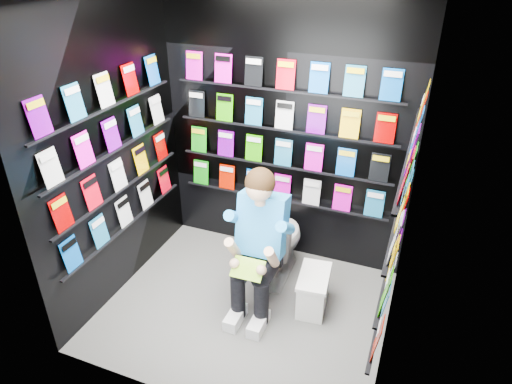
% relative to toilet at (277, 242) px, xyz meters
% --- Properties ---
extents(floor, '(2.40, 2.40, 0.00)m').
position_rel_toilet_xyz_m(floor, '(-0.09, -0.58, -0.37)').
color(floor, '#5A5A58').
rests_on(floor, ground).
extents(wall_back, '(2.40, 0.04, 2.60)m').
position_rel_toilet_xyz_m(wall_back, '(-0.09, 0.42, 0.93)').
color(wall_back, black).
rests_on(wall_back, floor).
extents(wall_front, '(2.40, 0.04, 2.60)m').
position_rel_toilet_xyz_m(wall_front, '(-0.09, -1.58, 0.93)').
color(wall_front, black).
rests_on(wall_front, floor).
extents(wall_left, '(0.04, 2.00, 2.60)m').
position_rel_toilet_xyz_m(wall_left, '(-1.29, -0.58, 0.93)').
color(wall_left, black).
rests_on(wall_left, floor).
extents(wall_right, '(0.04, 2.00, 2.60)m').
position_rel_toilet_xyz_m(wall_right, '(1.11, -0.58, 0.93)').
color(wall_right, black).
rests_on(wall_right, floor).
extents(comics_back, '(2.10, 0.06, 1.37)m').
position_rel_toilet_xyz_m(comics_back, '(-0.09, 0.39, 0.94)').
color(comics_back, '#C31500').
rests_on(comics_back, wall_back).
extents(comics_left, '(0.06, 1.70, 1.37)m').
position_rel_toilet_xyz_m(comics_left, '(-1.26, -0.58, 0.94)').
color(comics_left, '#C31500').
rests_on(comics_left, wall_left).
extents(comics_right, '(0.06, 1.70, 1.37)m').
position_rel_toilet_xyz_m(comics_right, '(1.08, -0.58, 0.94)').
color(comics_right, '#C31500').
rests_on(comics_right, wall_right).
extents(toilet, '(0.44, 0.76, 0.73)m').
position_rel_toilet_xyz_m(toilet, '(0.00, 0.00, 0.00)').
color(toilet, silver).
rests_on(toilet, floor).
extents(longbox, '(0.28, 0.45, 0.32)m').
position_rel_toilet_xyz_m(longbox, '(0.46, -0.33, -0.21)').
color(longbox, white).
rests_on(longbox, floor).
extents(longbox_lid, '(0.30, 0.47, 0.03)m').
position_rel_toilet_xyz_m(longbox_lid, '(0.46, -0.33, -0.03)').
color(longbox_lid, white).
rests_on(longbox_lid, longbox).
extents(reader, '(0.57, 0.82, 1.48)m').
position_rel_toilet_xyz_m(reader, '(-0.00, -0.38, 0.42)').
color(reader, blue).
rests_on(reader, toilet).
extents(held_comic, '(0.27, 0.16, 0.11)m').
position_rel_toilet_xyz_m(held_comic, '(0.00, -0.73, 0.21)').
color(held_comic, green).
rests_on(held_comic, reader).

